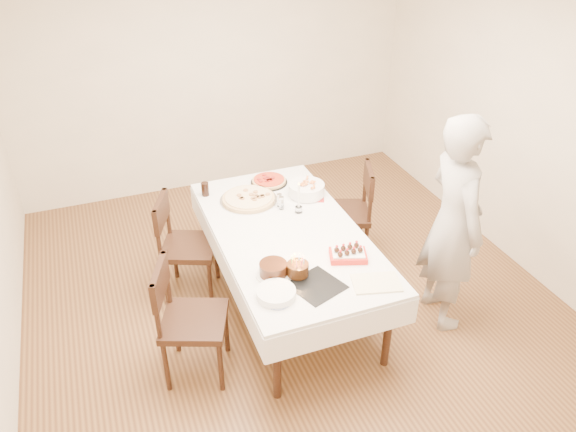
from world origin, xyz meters
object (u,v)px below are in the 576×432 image
object	(u,v)px
pizza_white	(249,199)
person	(453,224)
layer_cake	(273,269)
taper_candle	(299,197)
strawberry_box	(348,254)
chair_left_dessert	(194,321)
dining_table	(288,268)
pizza_pepperoni	(269,181)
chair_right_savory	(344,213)
chair_left_savory	(189,247)
birthday_cake	(298,265)
pasta_bowl	(307,189)
cola_glass	(205,189)

from	to	relation	value
pizza_white	person	bearing A→B (deg)	-42.01
layer_cake	taper_candle	bearing A→B (deg)	56.33
pizza_white	strawberry_box	bearing A→B (deg)	-67.83
chair_left_dessert	dining_table	bearing A→B (deg)	-130.74
taper_candle	pizza_pepperoni	bearing A→B (deg)	96.24
pizza_white	chair_right_savory	bearing A→B (deg)	-7.40
dining_table	chair_left_savory	size ratio (longest dim) A/B	2.22
chair_left_dessert	strawberry_box	xyz separation A→B (m)	(1.21, -0.02, 0.30)
strawberry_box	birthday_cake	bearing A→B (deg)	-172.38
chair_left_savory	chair_left_dessert	distance (m)	0.96
chair_left_savory	pizza_pepperoni	size ratio (longest dim) A/B	2.80
chair_left_savory	taper_candle	xyz separation A→B (m)	(0.93, -0.21, 0.42)
chair_right_savory	chair_left_savory	xyz separation A→B (m)	(-1.49, -0.02, -0.01)
chair_left_dessert	layer_cake	bearing A→B (deg)	-159.84
dining_table	birthday_cake	size ratio (longest dim) A/B	13.34
pizza_white	birthday_cake	distance (m)	1.15
chair_left_savory	strawberry_box	size ratio (longest dim) A/B	3.47
person	birthday_cake	world-z (taller)	person
person	pizza_pepperoni	size ratio (longest dim) A/B	5.31
dining_table	pasta_bowl	distance (m)	0.76
dining_table	strawberry_box	xyz separation A→B (m)	(0.30, -0.50, 0.41)
chair_right_savory	taper_candle	distance (m)	0.73
person	pasta_bowl	world-z (taller)	person
pasta_bowl	taper_candle	xyz separation A→B (m)	(-0.18, -0.25, 0.09)
taper_candle	strawberry_box	distance (m)	0.77
pizza_white	layer_cake	world-z (taller)	layer_cake
layer_cake	pizza_pepperoni	bearing A→B (deg)	72.04
dining_table	birthday_cake	world-z (taller)	birthday_cake
taper_candle	pizza_white	bearing A→B (deg)	135.16
chair_left_savory	layer_cake	world-z (taller)	chair_left_savory
pizza_white	taper_candle	size ratio (longest dim) A/B	1.74
pasta_bowl	dining_table	bearing A→B (deg)	-126.43
pasta_bowl	taper_candle	world-z (taller)	taper_candle
chair_right_savory	pizza_white	size ratio (longest dim) A/B	1.90
pizza_white	cola_glass	distance (m)	0.41
birthday_cake	strawberry_box	distance (m)	0.44
chair_left_savory	pizza_white	xyz separation A→B (m)	(0.59, 0.13, 0.29)
person	layer_cake	size ratio (longest dim) A/B	7.04
chair_left_dessert	pasta_bowl	xyz separation A→B (m)	(1.28, 0.98, 0.32)
taper_candle	birthday_cake	bearing A→B (deg)	-112.21
pizza_white	pizza_pepperoni	xyz separation A→B (m)	(0.28, 0.25, 0.00)
cola_glass	strawberry_box	size ratio (longest dim) A/B	0.46
chair_left_dessert	chair_right_savory	bearing A→B (deg)	-128.79
dining_table	strawberry_box	distance (m)	0.71
chair_left_savory	pasta_bowl	bearing A→B (deg)	-155.31
chair_right_savory	person	distance (m)	1.21
strawberry_box	chair_left_savory	bearing A→B (deg)	137.15
layer_cake	pasta_bowl	bearing A→B (deg)	55.95
layer_cake	birthday_cake	distance (m)	0.18
taper_candle	birthday_cake	size ratio (longest dim) A/B	1.85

